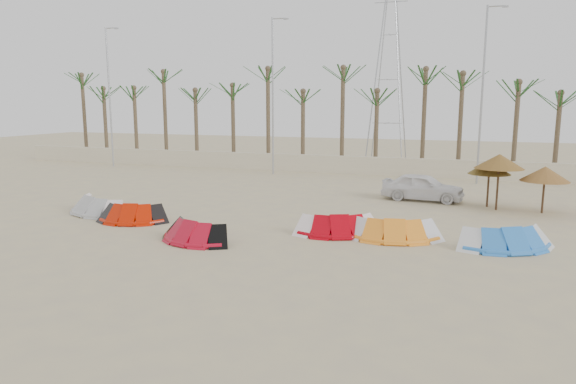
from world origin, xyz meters
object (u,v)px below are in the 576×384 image
at_px(kite_red_mid, 197,230).
at_px(parasol_mid, 499,161).
at_px(kite_grey, 100,204).
at_px(parasol_left, 489,167).
at_px(kite_red_right, 340,223).
at_px(kite_red_left, 136,212).
at_px(car, 423,187).
at_px(kite_blue, 506,236).
at_px(parasol_right, 545,174).
at_px(kite_orange, 395,227).

relative_size(kite_red_mid, parasol_mid, 1.22).
xyz_separation_m(kite_grey, kite_red_mid, (6.81, -2.94, -0.00)).
distance_m(kite_red_mid, parasol_left, 14.91).
distance_m(kite_red_mid, parasol_mid, 14.76).
xyz_separation_m(kite_red_mid, parasol_mid, (10.95, 9.71, 1.95)).
height_order(kite_red_right, parasol_mid, parasol_mid).
xyz_separation_m(kite_red_left, parasol_mid, (15.06, 7.74, 1.95)).
relative_size(kite_red_left, parasol_left, 1.40).
distance_m(kite_red_left, car, 14.68).
bearing_deg(kite_blue, car, 113.49).
bearing_deg(parasol_mid, kite_blue, -90.00).
distance_m(kite_grey, parasol_right, 20.93).
bearing_deg(kite_orange, parasol_left, 64.72).
height_order(kite_blue, parasol_mid, parasol_mid).
bearing_deg(kite_grey, parasol_mid, 20.86).
height_order(kite_red_right, parasol_left, parasol_left).
xyz_separation_m(kite_red_left, kite_blue, (15.06, 0.89, 0.00)).
bearing_deg(parasol_mid, parasol_right, -1.72).
bearing_deg(kite_red_mid, kite_orange, 22.14).
relative_size(kite_red_right, parasol_right, 1.68).
bearing_deg(parasol_left, kite_red_mid, -135.41).
distance_m(kite_orange, car, 8.30).
distance_m(kite_grey, car, 16.36).
height_order(parasol_left, car, parasol_left).
bearing_deg(kite_grey, kite_red_right, -0.47).
xyz_separation_m(kite_red_mid, kite_blue, (10.95, 2.85, 0.00)).
xyz_separation_m(kite_orange, car, (0.37, 8.29, 0.31)).
xyz_separation_m(kite_grey, kite_red_left, (2.70, -0.98, -0.00)).
bearing_deg(kite_grey, parasol_left, 23.26).
relative_size(kite_red_mid, kite_orange, 0.90).
bearing_deg(kite_red_right, kite_blue, 0.03).
height_order(kite_grey, kite_red_right, same).
relative_size(kite_orange, parasol_mid, 1.36).
xyz_separation_m(parasol_mid, car, (-3.60, 1.42, -1.64)).
height_order(kite_red_right, kite_orange, same).
bearing_deg(kite_red_left, kite_grey, 160.07).
bearing_deg(kite_grey, car, 30.02).
xyz_separation_m(kite_red_mid, kite_orange, (6.99, 2.84, 0.00)).
relative_size(parasol_left, car, 0.55).
bearing_deg(kite_red_mid, kite_red_right, 30.49).
distance_m(kite_red_mid, parasol_right, 16.22).
xyz_separation_m(kite_grey, kite_orange, (13.80, -0.10, -0.00)).
relative_size(kite_red_right, parasol_left, 1.59).
xyz_separation_m(kite_red_left, kite_red_right, (8.95, 0.88, 0.00)).
distance_m(kite_red_left, kite_blue, 15.09).
height_order(kite_red_mid, car, car).
bearing_deg(kite_red_right, parasol_right, 39.94).
height_order(parasol_left, parasol_right, parasol_left).
relative_size(parasol_left, parasol_mid, 0.86).
distance_m(kite_red_right, parasol_mid, 9.40).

